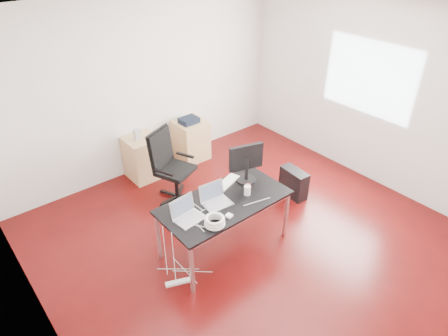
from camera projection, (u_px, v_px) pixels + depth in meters
room_shell at (257, 146)px, 4.57m from camera, size 5.00×5.00×5.00m
desk at (224, 204)px, 4.83m from camera, size 1.60×0.80×0.73m
office_chair at (170, 163)px, 5.78m from camera, size 0.63×0.64×1.08m
filing_cabinet_left at (143, 158)px, 6.41m from camera, size 0.50×0.50×0.70m
filing_cabinet_right at (191, 140)px, 6.91m from camera, size 0.50×0.50×0.70m
pc_tower at (294, 183)px, 6.03m from camera, size 0.24×0.46×0.44m
wastebasket at (152, 165)px, 6.61m from camera, size 0.26×0.26×0.28m
power_strip at (178, 282)px, 4.65m from camera, size 0.30×0.17×0.04m
laptop_left at (187, 214)px, 4.50m from camera, size 0.35×0.28×0.23m
laptop_right at (215, 199)px, 4.74m from camera, size 0.35×0.28×0.23m
monitor at (246, 161)px, 5.03m from camera, size 0.45×0.26×0.51m
keyboard at (226, 183)px, 5.10m from camera, size 0.46×0.27×0.02m
cup_white at (247, 190)px, 4.88m from camera, size 0.09×0.09×0.12m
cup_brown at (248, 188)px, 4.94m from camera, size 0.08×0.08×0.10m
cable_coil at (215, 221)px, 4.40m from camera, size 0.24×0.24×0.11m
power_adapter at (229, 216)px, 4.54m from camera, size 0.08×0.08×0.03m
speaker at (137, 134)px, 6.14m from camera, size 0.09×0.08×0.18m
navy_garment at (189, 120)px, 6.66m from camera, size 0.31×0.25×0.09m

